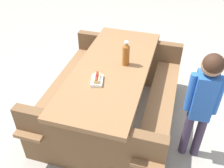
{
  "coord_description": "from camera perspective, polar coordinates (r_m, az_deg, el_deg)",
  "views": [
    {
      "loc": [
        1.83,
        1.3,
        2.27
      ],
      "look_at": [
        0.0,
        0.0,
        0.52
      ],
      "focal_mm": 41.01,
      "sensor_mm": 36.0,
      "label": 1
    }
  ],
  "objects": [
    {
      "name": "hotdog_tray",
      "position": [
        2.49,
        -3.37,
        1.06
      ],
      "size": [
        0.21,
        0.19,
        0.08
      ],
      "color": "white",
      "rests_on": "picnic_table"
    },
    {
      "name": "ground_plane",
      "position": [
        3.2,
        0.0,
        -7.46
      ],
      "size": [
        30.0,
        30.0,
        0.0
      ],
      "primitive_type": "plane",
      "color": "gray",
      "rests_on": "ground"
    },
    {
      "name": "child_in_coat",
      "position": [
        2.42,
        19.75,
        -2.67
      ],
      "size": [
        0.23,
        0.29,
        1.23
      ],
      "color": "#3F334C",
      "rests_on": "ground"
    },
    {
      "name": "soda_bottle",
      "position": [
        2.7,
        3.13,
        6.69
      ],
      "size": [
        0.08,
        0.08,
        0.28
      ],
      "color": "brown",
      "rests_on": "picnic_table"
    },
    {
      "name": "picnic_table",
      "position": [
        2.9,
        0.0,
        -1.25
      ],
      "size": [
        2.16,
        1.91,
        0.75
      ],
      "color": "brown",
      "rests_on": "ground"
    }
  ]
}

